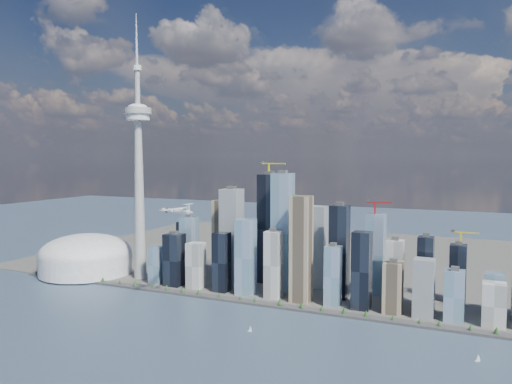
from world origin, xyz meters
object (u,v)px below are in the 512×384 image
at_px(needle_tower, 139,168).
at_px(sailboat_east, 478,359).
at_px(dome_stadium, 86,256).
at_px(airplane, 176,211).
at_px(sailboat_west, 250,330).

height_order(needle_tower, sailboat_east, needle_tower).
height_order(dome_stadium, airplane, airplane).
distance_m(dome_stadium, airplane, 365.79).
relative_size(sailboat_west, sailboat_east, 0.98).
height_order(airplane, sailboat_west, airplane).
distance_m(needle_tower, sailboat_east, 716.91).
bearing_deg(needle_tower, airplane, -36.36).
height_order(dome_stadium, sailboat_east, dome_stadium).
relative_size(dome_stadium, airplane, 2.75).
height_order(needle_tower, sailboat_west, needle_tower).
xyz_separation_m(needle_tower, airplane, (179.63, -132.23, -67.18)).
xyz_separation_m(needle_tower, dome_stadium, (-140.00, -10.00, -196.40)).
xyz_separation_m(dome_stadium, sailboat_west, (485.89, -179.97, -36.27)).
bearing_deg(airplane, sailboat_west, -9.61).
bearing_deg(sailboat_east, dome_stadium, 151.26).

